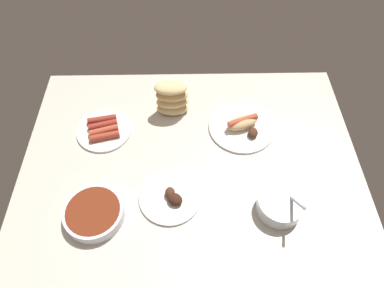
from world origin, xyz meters
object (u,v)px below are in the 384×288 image
at_px(plate_sausages, 104,129).
at_px(bowl_coleslaw, 280,204).
at_px(bowl_chili, 94,213).
at_px(bread_stack, 172,98).
at_px(plate_hotdog_assembled, 242,126).
at_px(plate_grilled_meat, 171,197).

height_order(plate_sausages, bowl_coleslaw, bowl_coleslaw).
relative_size(bowl_chili, bread_stack, 1.32).
distance_m(bowl_coleslaw, bowl_chili, 0.59).
relative_size(bowl_coleslaw, bowl_chili, 0.80).
relative_size(bowl_coleslaw, bread_stack, 1.05).
distance_m(plate_hotdog_assembled, plate_grilled_meat, 0.40).
relative_size(plate_hotdog_assembled, bowl_coleslaw, 1.66).
bearing_deg(plate_grilled_meat, bowl_chili, -165.79).
relative_size(plate_grilled_meat, bowl_chili, 1.09).
height_order(plate_hotdog_assembled, bowl_coleslaw, bowl_coleslaw).
bearing_deg(plate_sausages, bread_stack, 21.37).
distance_m(plate_grilled_meat, bowl_coleslaw, 0.35).
height_order(plate_grilled_meat, bowl_chili, bowl_chili).
height_order(plate_sausages, bread_stack, bread_stack).
xyz_separation_m(plate_grilled_meat, plate_sausages, (-0.26, 0.29, 0.00)).
height_order(bowl_coleslaw, bread_stack, bowl_coleslaw).
bearing_deg(plate_sausages, plate_hotdog_assembled, 0.69).
bearing_deg(plate_grilled_meat, plate_hotdog_assembled, 47.93).
distance_m(plate_sausages, bowl_coleslaw, 0.69).
bearing_deg(plate_hotdog_assembled, bowl_chili, -144.93).
bearing_deg(bread_stack, bowl_chili, -118.17).
bearing_deg(bowl_coleslaw, bowl_chili, -178.55).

